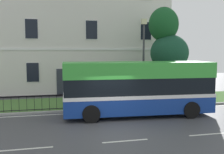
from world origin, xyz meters
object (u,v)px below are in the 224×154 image
at_px(georgian_townhouse, 60,21).
at_px(evergreen_tree, 167,60).
at_px(single_decker_bus, 138,88).
at_px(litter_bin, 92,96).
at_px(street_lamp_post, 144,55).

distance_m(georgian_townhouse, evergreen_tree, 12.11).
xyz_separation_m(georgian_townhouse, single_decker_bus, (3.99, -13.08, -5.22)).
bearing_deg(litter_bin, evergreen_tree, 16.82).
bearing_deg(evergreen_tree, litter_bin, -163.18).
relative_size(georgian_townhouse, single_decker_bus, 2.27).
bearing_deg(litter_bin, georgian_townhouse, 99.75).
bearing_deg(evergreen_tree, single_decker_bus, -129.89).
bearing_deg(litter_bin, street_lamp_post, -5.34).
distance_m(evergreen_tree, single_decker_bus, 6.62).
xyz_separation_m(street_lamp_post, litter_bin, (-3.57, 0.33, -2.83)).
distance_m(georgian_townhouse, litter_bin, 11.93).
bearing_deg(georgian_townhouse, single_decker_bus, -73.04).
distance_m(georgian_townhouse, street_lamp_post, 12.14).
bearing_deg(evergreen_tree, street_lamp_post, -141.31).
distance_m(single_decker_bus, street_lamp_post, 3.53).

